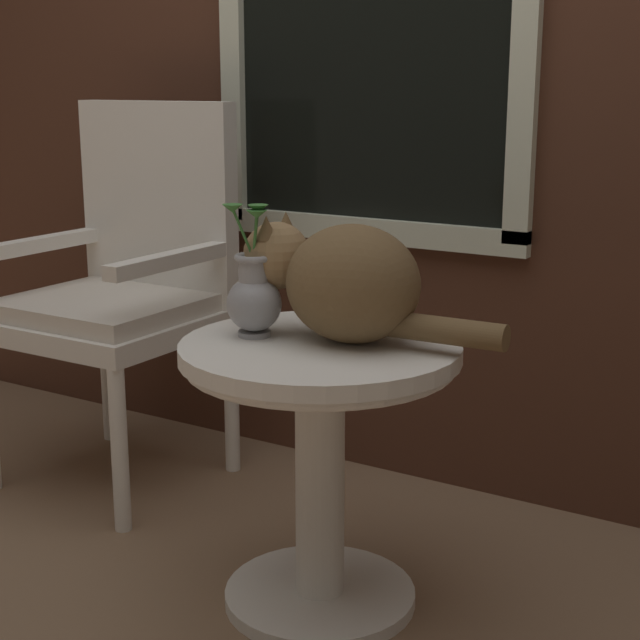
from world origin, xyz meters
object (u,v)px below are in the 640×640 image
at_px(wicker_side_table, 320,422).
at_px(wicker_chair, 126,278).
at_px(cat, 344,281).
at_px(pewter_vase_with_ivy, 254,294).

distance_m(wicker_side_table, wicker_chair, 0.96).
relative_size(wicker_chair, cat, 1.82).
distance_m(wicker_side_table, cat, 0.31).
height_order(wicker_side_table, wicker_chair, wicker_chair).
xyz_separation_m(wicker_side_table, pewter_vase_with_ivy, (-0.15, -0.03, 0.27)).
distance_m(wicker_chair, pewter_vase_with_ivy, 0.83).
bearing_deg(wicker_side_table, cat, 54.70).
relative_size(wicker_side_table, cat, 1.01).
bearing_deg(pewter_vase_with_ivy, wicker_side_table, 9.76).
bearing_deg(pewter_vase_with_ivy, cat, 21.13).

